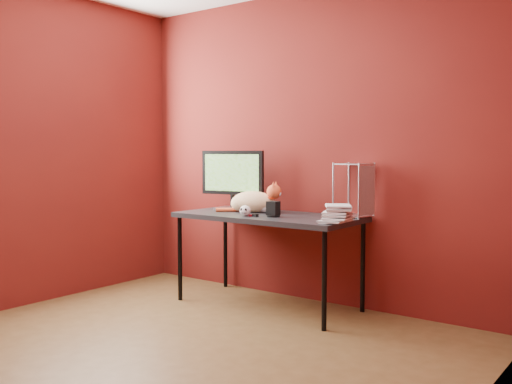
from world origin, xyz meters
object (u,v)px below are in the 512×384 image
Objects in this scene: monitor at (232,177)px; skull_mug at (245,211)px; desk at (268,221)px; cat at (253,201)px; speaker at (273,210)px; book_stack at (327,122)px.

monitor is 0.58m from skull_mug.
monitor reaches higher than skull_mug.
skull_mug is (0.40, -0.34, -0.24)m from monitor.
skull_mug reaches higher than desk.
cat is 0.38m from speaker.
skull_mug is 0.22m from speaker.
cat is 0.31m from skull_mug.
desk is 1.05× the size of book_stack.
desk is 0.24m from skull_mug.
monitor is 1.13× the size of cat.
monitor reaches higher than desk.
cat is at bearing -21.62° from monitor.
cat is 5.69× the size of skull_mug.
desk is 0.25m from cat.
desk is at bearing -24.46° from monitor.
monitor is 0.34m from cat.
monitor is at bearing 156.71° from speaker.
desk is at bearing -31.90° from cat.
monitor is 6.43× the size of skull_mug.
desk is 2.85× the size of cat.
skull_mug is at bearing -155.41° from speaker.
book_stack reaches higher than speaker.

